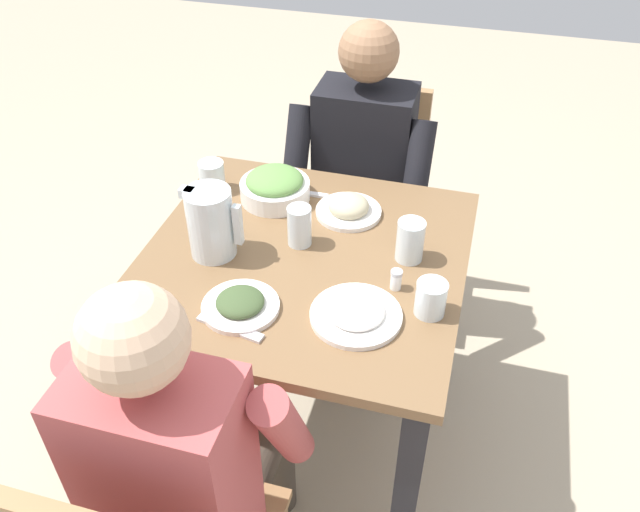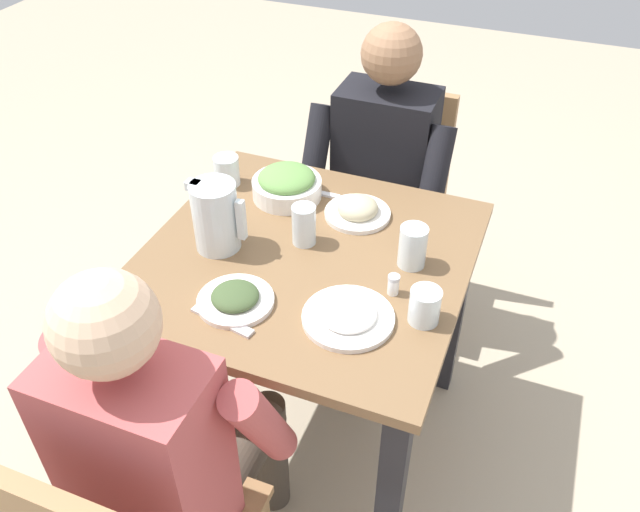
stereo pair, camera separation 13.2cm
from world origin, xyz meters
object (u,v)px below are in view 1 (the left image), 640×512
at_px(water_pitcher, 211,223).
at_px(water_glass_by_pitcher, 431,298).
at_px(water_glass_far_left, 410,241).
at_px(water_glass_center, 299,226).
at_px(chair_far, 368,190).
at_px(diner_far, 357,186).
at_px(salad_bowl, 275,186).
at_px(salt_shaker, 396,279).
at_px(plate_beans, 349,208).
at_px(plate_dolmas, 240,304).
at_px(dining_table, 304,295).
at_px(diner_near, 189,450).
at_px(water_glass_near_right, 212,176).
at_px(plate_yoghurt, 356,313).

bearing_deg(water_pitcher, water_glass_by_pitcher, -7.50).
bearing_deg(water_glass_far_left, water_glass_center, -177.16).
distance_m(chair_far, water_pitcher, 0.92).
relative_size(diner_far, salad_bowl, 5.67).
distance_m(salad_bowl, salt_shaker, 0.51).
distance_m(water_pitcher, salt_shaker, 0.49).
xyz_separation_m(water_pitcher, water_glass_by_pitcher, (0.58, -0.08, -0.05)).
xyz_separation_m(plate_beans, water_glass_center, (-0.09, -0.17, 0.04)).
relative_size(chair_far, plate_dolmas, 4.62).
height_order(water_pitcher, salt_shaker, water_pitcher).
xyz_separation_m(dining_table, diner_near, (-0.09, -0.55, 0.02)).
bearing_deg(diner_near, water_glass_near_right, 108.40).
distance_m(dining_table, salad_bowl, 0.34).
xyz_separation_m(water_glass_near_right, salt_shaker, (0.61, -0.30, -0.02)).
height_order(salad_bowl, plate_yoghurt, salad_bowl).
xyz_separation_m(dining_table, plate_beans, (0.07, 0.22, 0.16)).
xyz_separation_m(diner_far, water_glass_far_left, (0.25, -0.49, 0.18)).
bearing_deg(diner_near, plate_dolmas, 89.28).
bearing_deg(salad_bowl, dining_table, -56.35).
distance_m(plate_dolmas, water_glass_center, 0.29).
bearing_deg(water_glass_far_left, plate_beans, 142.38).
distance_m(diner_far, plate_yoghurt, 0.77).
height_order(chair_far, water_glass_center, water_glass_center).
bearing_deg(water_glass_far_left, plate_yoghurt, -107.85).
height_order(dining_table, water_glass_by_pitcher, water_glass_by_pitcher).
xyz_separation_m(plate_dolmas, water_glass_by_pitcher, (0.43, 0.11, 0.03)).
bearing_deg(water_glass_near_right, water_glass_far_left, -15.32).
xyz_separation_m(chair_far, water_glass_by_pitcher, (0.33, -0.88, 0.31)).
relative_size(water_glass_near_right, salt_shaker, 1.67).
relative_size(plate_dolmas, water_glass_near_right, 2.07).
bearing_deg(plate_beans, water_glass_center, -119.39).
relative_size(salad_bowl, water_glass_by_pitcher, 2.32).
distance_m(salad_bowl, plate_dolmas, 0.48).
distance_m(plate_beans, water_glass_by_pitcher, 0.44).
height_order(diner_far, water_glass_center, diner_far).
bearing_deg(water_pitcher, plate_yoghurt, -18.71).
relative_size(dining_table, plate_dolmas, 4.51).
xyz_separation_m(dining_table, water_glass_center, (-0.03, 0.05, 0.20)).
height_order(chair_far, plate_yoghurt, chair_far).
height_order(dining_table, plate_beans, plate_beans).
height_order(plate_beans, salt_shaker, plate_beans).
height_order(salad_bowl, plate_dolmas, salad_bowl).
xyz_separation_m(diner_near, plate_yoghurt, (0.28, 0.37, 0.14)).
bearing_deg(diner_near, chair_far, 85.16).
bearing_deg(salt_shaker, water_glass_center, 158.45).
height_order(plate_yoghurt, salt_shaker, salt_shaker).
bearing_deg(diner_far, salad_bowl, -119.26).
distance_m(salad_bowl, plate_beans, 0.23).
height_order(plate_beans, plate_yoghurt, plate_beans).
height_order(water_glass_by_pitcher, salt_shaker, water_glass_by_pitcher).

